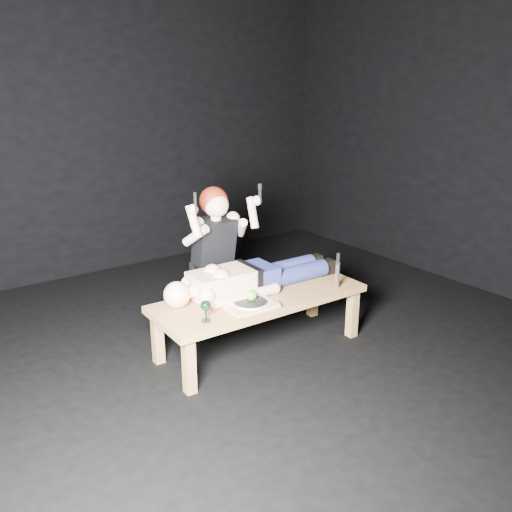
{
  "coord_description": "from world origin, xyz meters",
  "views": [
    {
      "loc": [
        -2.28,
        -3.02,
        2.01
      ],
      "look_at": [
        -0.05,
        0.06,
        0.75
      ],
      "focal_mm": 37.57,
      "sensor_mm": 36.0,
      "label": 1
    }
  ],
  "objects_px": {
    "lying_man": "(255,273)",
    "goblet": "(206,311)",
    "kneeling_woman": "(210,257)",
    "table": "(260,322)",
    "carving_knife": "(338,271)",
    "serving_tray": "(250,305)"
  },
  "relations": [
    {
      "from": "kneeling_woman",
      "to": "goblet",
      "type": "height_order",
      "value": "kneeling_woman"
    },
    {
      "from": "lying_man",
      "to": "carving_knife",
      "type": "xyz_separation_m",
      "value": [
        0.53,
        -0.37,
        0.02
      ]
    },
    {
      "from": "kneeling_woman",
      "to": "goblet",
      "type": "xyz_separation_m",
      "value": [
        -0.46,
        -0.7,
        -0.11
      ]
    },
    {
      "from": "table",
      "to": "carving_knife",
      "type": "height_order",
      "value": "carving_knife"
    },
    {
      "from": "table",
      "to": "lying_man",
      "type": "relative_size",
      "value": 1.07
    },
    {
      "from": "kneeling_woman",
      "to": "serving_tray",
      "type": "distance_m",
      "value": 0.7
    },
    {
      "from": "lying_man",
      "to": "serving_tray",
      "type": "height_order",
      "value": "lying_man"
    },
    {
      "from": "lying_man",
      "to": "kneeling_woman",
      "type": "distance_m",
      "value": 0.44
    },
    {
      "from": "goblet",
      "to": "table",
      "type": "bearing_deg",
      "value": 15.36
    },
    {
      "from": "lying_man",
      "to": "goblet",
      "type": "relative_size",
      "value": 10.22
    },
    {
      "from": "table",
      "to": "serving_tray",
      "type": "bearing_deg",
      "value": -142.99
    },
    {
      "from": "table",
      "to": "carving_knife",
      "type": "distance_m",
      "value": 0.73
    },
    {
      "from": "table",
      "to": "goblet",
      "type": "distance_m",
      "value": 0.66
    },
    {
      "from": "table",
      "to": "lying_man",
      "type": "xyz_separation_m",
      "value": [
        0.05,
        0.14,
        0.35
      ]
    },
    {
      "from": "carving_knife",
      "to": "goblet",
      "type": "bearing_deg",
      "value": 177.64
    },
    {
      "from": "serving_tray",
      "to": "carving_knife",
      "type": "relative_size",
      "value": 1.24
    },
    {
      "from": "lying_man",
      "to": "serving_tray",
      "type": "xyz_separation_m",
      "value": [
        -0.24,
        -0.27,
        -0.11
      ]
    },
    {
      "from": "kneeling_woman",
      "to": "lying_man",
      "type": "bearing_deg",
      "value": -65.68
    },
    {
      "from": "table",
      "to": "serving_tray",
      "type": "distance_m",
      "value": 0.33
    },
    {
      "from": "lying_man",
      "to": "carving_knife",
      "type": "bearing_deg",
      "value": -33.63
    },
    {
      "from": "lying_man",
      "to": "kneeling_woman",
      "type": "xyz_separation_m",
      "value": [
        -0.16,
        0.41,
        0.06
      ]
    },
    {
      "from": "serving_tray",
      "to": "goblet",
      "type": "height_order",
      "value": "goblet"
    }
  ]
}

